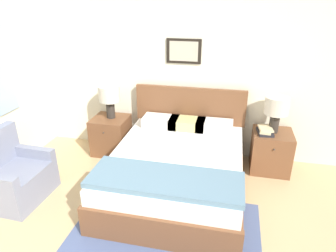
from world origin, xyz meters
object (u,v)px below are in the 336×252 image
Objects in this scene: nightstand_near_window at (111,135)px; table_lamp_near_window at (109,96)px; nightstand_by_door at (271,151)px; bed at (177,168)px; armchair at (13,177)px; table_lamp_by_door at (277,108)px.

table_lamp_near_window is (0.01, 0.03, 0.65)m from nightstand_near_window.
nightstand_near_window is 2.43m from nightstand_by_door.
bed is 3.53× the size of nightstand_by_door.
armchair is 1.46× the size of nightstand_near_window.
table_lamp_near_window is at bearing 154.62° from armchair.
armchair is at bearing -117.34° from nightstand_near_window.
armchair is 1.70× the size of table_lamp_near_window.
armchair is 3.50m from table_lamp_by_door.
table_lamp_by_door is at bearing 106.24° from nightstand_by_door.
bed is 4.10× the size of table_lamp_near_window.
armchair is at bearing -155.88° from table_lamp_by_door.
nightstand_near_window is (-1.22, 0.76, -0.01)m from bed.
bed is at bearing -31.89° from nightstand_near_window.
nightstand_by_door is at bearing -0.61° from table_lamp_near_window.
bed is at bearing 109.83° from armchair.
nightstand_by_door is 2.50m from table_lamp_near_window.
table_lamp_by_door is (-0.01, 0.03, 0.65)m from nightstand_by_door.
table_lamp_near_window and table_lamp_by_door have the same top height.
table_lamp_near_window is (0.73, 1.41, 0.65)m from armchair.
bed is 2.41× the size of armchair.
armchair is at bearing -156.33° from nightstand_by_door.
nightstand_by_door is (3.15, 1.38, 0.00)m from armchair.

